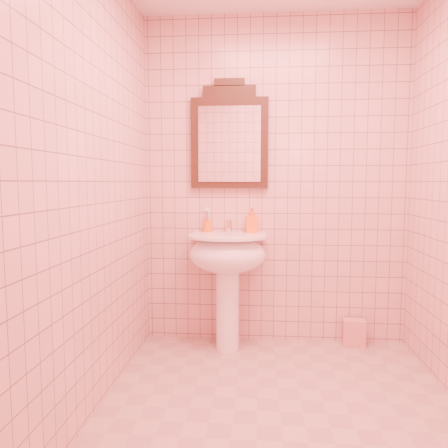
# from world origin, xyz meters

# --- Properties ---
(floor) EXTENTS (2.20, 2.20, 0.00)m
(floor) POSITION_xyz_m (0.00, 0.00, 0.00)
(floor) COLOR tan
(floor) RESTS_ON ground
(back_wall) EXTENTS (2.00, 0.02, 2.50)m
(back_wall) POSITION_xyz_m (0.00, 1.10, 1.25)
(back_wall) COLOR #D09D91
(back_wall) RESTS_ON floor
(pedestal_sink) EXTENTS (0.58, 0.58, 0.86)m
(pedestal_sink) POSITION_xyz_m (-0.35, 0.87, 0.66)
(pedestal_sink) COLOR white
(pedestal_sink) RESTS_ON floor
(faucet) EXTENTS (0.04, 0.16, 0.11)m
(faucet) POSITION_xyz_m (-0.35, 1.01, 0.92)
(faucet) COLOR white
(faucet) RESTS_ON pedestal_sink
(mirror) EXTENTS (0.59, 0.06, 0.82)m
(mirror) POSITION_xyz_m (-0.35, 1.07, 1.58)
(mirror) COLOR black
(mirror) RESTS_ON back_wall
(toothbrush_cup) EXTENTS (0.07, 0.07, 0.16)m
(toothbrush_cup) POSITION_xyz_m (-0.51, 1.03, 0.91)
(toothbrush_cup) COLOR orange
(toothbrush_cup) RESTS_ON pedestal_sink
(soap_dispenser) EXTENTS (0.10, 0.10, 0.19)m
(soap_dispenser) POSITION_xyz_m (-0.18, 1.02, 0.96)
(soap_dispenser) COLOR orange
(soap_dispenser) RESTS_ON pedestal_sink
(towel) EXTENTS (0.18, 0.13, 0.20)m
(towel) POSITION_xyz_m (0.61, 1.02, 0.10)
(towel) COLOR pink
(towel) RESTS_ON floor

